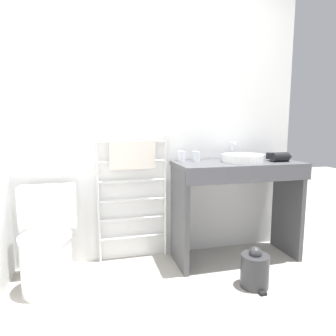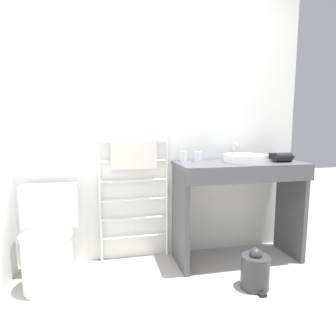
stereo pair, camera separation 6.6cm
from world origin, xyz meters
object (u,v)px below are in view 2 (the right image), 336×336
cup_near_wall (183,156)px  cup_near_edge (198,157)px  sink_basin (245,158)px  trash_bin (255,271)px  toilet (48,244)px  towel_radiator (134,172)px  hair_dryer (283,157)px

cup_near_wall → cup_near_edge: size_ratio=1.03×
sink_basin → trash_bin: sink_basin is taller
toilet → cup_near_wall: cup_near_wall is taller
cup_near_edge → trash_bin: size_ratio=0.28×
towel_radiator → trash_bin: (0.80, -0.69, -0.66)m
toilet → towel_radiator: bearing=22.5°
toilet → trash_bin: toilet is taller
sink_basin → cup_near_edge: (-0.38, 0.14, 0.01)m
toilet → towel_radiator: 0.88m
hair_dryer → trash_bin: hair_dryer is taller
hair_dryer → toilet: bearing=-179.8°
cup_near_wall → cup_near_edge: cup_near_wall is taller
cup_near_wall → hair_dryer: size_ratio=0.45×
towel_radiator → cup_near_edge: 0.57m
sink_basin → cup_near_wall: cup_near_wall is taller
sink_basin → cup_near_edge: cup_near_edge is taller
toilet → trash_bin: 1.55m
towel_radiator → sink_basin: bearing=-13.3°
towel_radiator → cup_near_edge: size_ratio=12.56×
toilet → cup_near_edge: bearing=9.1°
towel_radiator → hair_dryer: towel_radiator is taller
cup_near_wall → hair_dryer: bearing=-16.3°
cup_near_edge → hair_dryer: bearing=-15.2°
towel_radiator → cup_near_edge: bearing=-8.7°
toilet → cup_near_edge: cup_near_edge is taller
toilet → trash_bin: size_ratio=2.38×
trash_bin → cup_near_edge: bearing=112.7°
toilet → trash_bin: bearing=-15.3°
sink_basin → cup_near_wall: (-0.50, 0.19, 0.01)m
cup_near_wall → toilet: bearing=-167.4°
cup_near_edge → trash_bin: cup_near_edge is taller
sink_basin → cup_near_wall: bearing=159.6°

